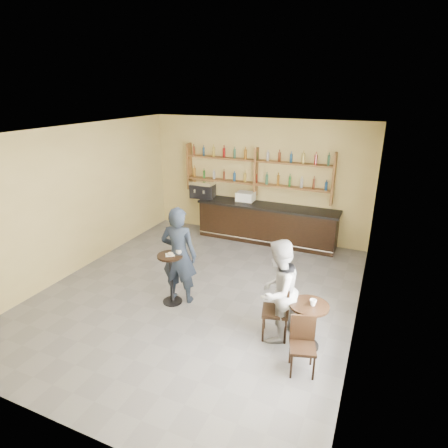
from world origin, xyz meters
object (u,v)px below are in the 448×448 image
at_px(pastry_case, 246,197).
at_px(patron_second, 277,291).
at_px(chair_south, 303,347).
at_px(chair_west, 275,311).
at_px(man_main, 179,255).
at_px(espresso_machine, 203,189).
at_px(cafe_table, 308,326).
at_px(bar_counter, 267,223).
at_px(pedestal_table, 171,279).

height_order(pastry_case, patron_second, patron_second).
relative_size(pastry_case, chair_south, 0.56).
height_order(pastry_case, chair_west, pastry_case).
bearing_deg(man_main, patron_second, 161.74).
height_order(man_main, patron_second, man_main).
relative_size(espresso_machine, cafe_table, 0.85).
relative_size(chair_west, chair_south, 1.15).
relative_size(bar_counter, chair_south, 4.40).
xyz_separation_m(bar_counter, patron_second, (1.40, -3.91, 0.36)).
relative_size(espresso_machine, pastry_case, 1.37).
xyz_separation_m(pastry_case, man_main, (-0.02, -3.52, -0.20)).
xyz_separation_m(espresso_machine, cafe_table, (3.81, -3.94, -0.86)).
bearing_deg(chair_west, man_main, -114.40).
bearing_deg(chair_south, patron_second, 115.39).
bearing_deg(man_main, bar_counter, -107.69).
bearing_deg(man_main, chair_west, 162.07).
bearing_deg(man_main, cafe_table, 163.19).
distance_m(bar_counter, espresso_machine, 2.03).
bearing_deg(pastry_case, espresso_machine, 179.57).
relative_size(bar_counter, pastry_case, 7.80).
height_order(pastry_case, pedestal_table, pastry_case).
height_order(pedestal_table, patron_second, patron_second).
bearing_deg(chair_west, pedestal_table, -109.98).
distance_m(bar_counter, pedestal_table, 3.74).
relative_size(pastry_case, pedestal_table, 0.48).
bearing_deg(pedestal_table, patron_second, -6.42).
distance_m(cafe_table, chair_south, 0.60).
height_order(pedestal_table, cafe_table, pedestal_table).
relative_size(bar_counter, chair_west, 3.83).
xyz_separation_m(pastry_case, cafe_table, (2.54, -3.94, -0.77)).
bearing_deg(patron_second, pedestal_table, -81.96).
relative_size(cafe_table, patron_second, 0.44).
distance_m(espresso_machine, chair_west, 5.13).
xyz_separation_m(chair_south, patron_second, (-0.58, 0.63, 0.44)).
xyz_separation_m(bar_counter, espresso_machine, (-1.89, 0.00, 0.74)).
height_order(bar_counter, espresso_machine, espresso_machine).
distance_m(pastry_case, pedestal_table, 3.73).
distance_m(espresso_machine, chair_south, 6.02).
height_order(pastry_case, man_main, man_main).
relative_size(pedestal_table, patron_second, 0.58).
bearing_deg(patron_second, cafe_table, 100.80).
bearing_deg(pastry_case, chair_south, -60.75).
xyz_separation_m(chair_west, chair_south, (0.60, -0.65, -0.06)).
xyz_separation_m(espresso_machine, chair_west, (3.26, -3.89, -0.76)).
distance_m(man_main, cafe_table, 2.65).
bearing_deg(cafe_table, man_main, 170.64).
height_order(espresso_machine, chair_south, espresso_machine).
distance_m(espresso_machine, man_main, 3.75).
relative_size(pedestal_table, chair_south, 1.18).
bearing_deg(espresso_machine, man_main, -79.14).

